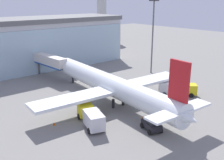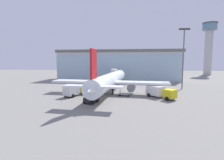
# 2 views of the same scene
# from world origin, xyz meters

# --- Properties ---
(ground) EXTENTS (240.00, 240.00, 0.00)m
(ground) POSITION_xyz_m (0.00, 0.00, 0.00)
(ground) COLOR gray
(terminal_building) EXTENTS (55.12, 16.49, 13.55)m
(terminal_building) POSITION_xyz_m (-0.00, 39.59, 6.78)
(terminal_building) COLOR #B9B9B9
(terminal_building) RESTS_ON ground
(jet_bridge) EXTENTS (3.15, 13.11, 5.59)m
(jet_bridge) POSITION_xyz_m (-0.62, 27.18, 4.22)
(jet_bridge) COLOR beige
(jet_bridge) RESTS_ON ground
(apron_light_mast) EXTENTS (3.20, 0.40, 18.40)m
(apron_light_mast) POSITION_xyz_m (21.84, 14.06, 10.94)
(apron_light_mast) COLOR #59595E
(apron_light_mast) RESTS_ON ground
(airplane) EXTENTS (31.08, 38.18, 10.83)m
(airplane) POSITION_xyz_m (0.54, 4.81, 3.40)
(airplane) COLOR white
(airplane) RESTS_ON ground
(catering_truck) EXTENTS (4.29, 7.62, 2.65)m
(catering_truck) POSITION_xyz_m (-7.64, -0.15, 1.47)
(catering_truck) COLOR yellow
(catering_truck) RESTS_ON ground
(fuel_truck) EXTENTS (6.64, 6.79, 2.65)m
(fuel_truck) POSITION_xyz_m (12.99, -0.34, 1.47)
(fuel_truck) COLOR yellow
(fuel_truck) RESTS_ON ground
(baggage_cart) EXTENTS (2.99, 1.97, 1.50)m
(baggage_cart) POSITION_xyz_m (4.64, 0.84, 0.50)
(baggage_cart) COLOR gray
(baggage_cart) RESTS_ON ground
(pushback_tug) EXTENTS (3.01, 3.61, 2.30)m
(pushback_tug) POSITION_xyz_m (-1.86, -7.18, 0.97)
(pushback_tug) COLOR black
(pushback_tug) RESTS_ON ground
(safety_cone_nose) EXTENTS (0.36, 0.36, 0.55)m
(safety_cone_nose) POSITION_xyz_m (0.11, -3.65, 0.28)
(safety_cone_nose) COLOR orange
(safety_cone_nose) RESTS_ON ground
(safety_cone_wingtip) EXTENTS (0.36, 0.36, 0.55)m
(safety_cone_wingtip) POSITION_xyz_m (-11.92, 3.55, 0.28)
(safety_cone_wingtip) COLOR orange
(safety_cone_wingtip) RESTS_ON ground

